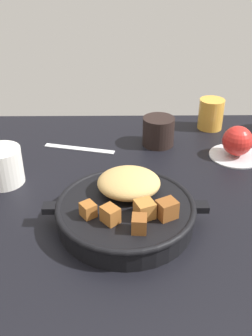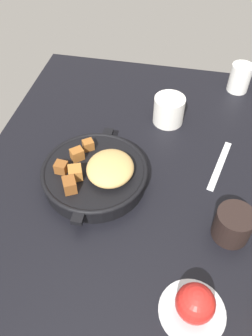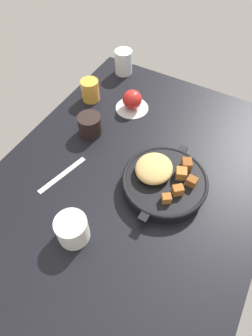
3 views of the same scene
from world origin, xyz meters
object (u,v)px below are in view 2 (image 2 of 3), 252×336
at_px(butter_knife, 220,165).
at_px(white_creamer_pitcher, 240,78).
at_px(red_apple, 195,303).
at_px(coffee_mug_dark, 233,225).
at_px(ceramic_mug_white, 169,110).
at_px(cast_iron_skillet, 96,173).

xyz_separation_m(butter_knife, white_creamer_pitcher, (-0.33, 0.04, 0.04)).
distance_m(red_apple, coffee_mug_dark, 0.19).
relative_size(red_apple, butter_knife, 0.39).
xyz_separation_m(ceramic_mug_white, white_creamer_pitcher, (-0.19, 0.19, 0.00)).
xyz_separation_m(red_apple, butter_knife, (-0.37, 0.04, -0.04)).
xyz_separation_m(cast_iron_skillet, coffee_mug_dark, (0.08, 0.31, 0.00)).
bearing_deg(butter_knife, ceramic_mug_white, -120.27).
xyz_separation_m(cast_iron_skillet, white_creamer_pitcher, (-0.45, 0.33, 0.01)).
distance_m(butter_knife, ceramic_mug_white, 0.21).
xyz_separation_m(butter_knife, ceramic_mug_white, (-0.14, -0.15, 0.04)).
bearing_deg(red_apple, butter_knife, 173.64).
distance_m(ceramic_mug_white, white_creamer_pitcher, 0.27).
relative_size(ceramic_mug_white, white_creamer_pitcher, 0.98).
bearing_deg(ceramic_mug_white, cast_iron_skillet, -28.51).
height_order(cast_iron_skillet, white_creamer_pitcher, white_creamer_pitcher).
relative_size(butter_knife, coffee_mug_dark, 2.27).
distance_m(cast_iron_skillet, white_creamer_pitcher, 0.55).
bearing_deg(cast_iron_skillet, coffee_mug_dark, 75.08).
height_order(ceramic_mug_white, coffee_mug_dark, ceramic_mug_white).
relative_size(butter_knife, white_creamer_pitcher, 2.08).
distance_m(red_apple, white_creamer_pitcher, 0.71).
distance_m(coffee_mug_dark, white_creamer_pitcher, 0.53).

